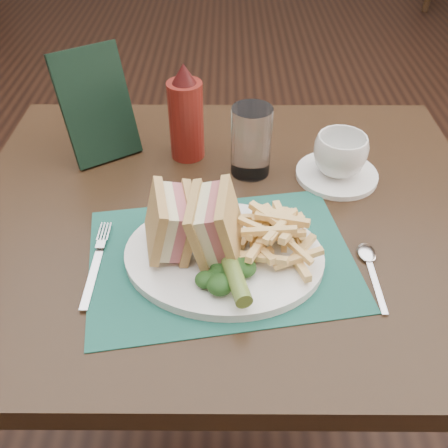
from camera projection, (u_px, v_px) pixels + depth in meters
name	position (u px, v px, depth m)	size (l,w,h in m)	color
floor	(226.00, 286.00, 1.72)	(7.00, 7.00, 0.00)	black
table_main	(227.00, 340.00, 1.10)	(0.90, 0.75, 0.75)	black
placemat	(221.00, 258.00, 0.76)	(0.40, 0.28, 0.00)	#1A5448
plate	(224.00, 256.00, 0.75)	(0.30, 0.24, 0.01)	white
sandwich_half_a	(156.00, 224.00, 0.72)	(0.06, 0.10, 0.09)	tan
sandwich_half_b	(201.00, 222.00, 0.72)	(0.06, 0.10, 0.09)	tan
kale_garnish	(229.00, 274.00, 0.69)	(0.11, 0.08, 0.03)	#163613
pickle_spear	(233.00, 271.00, 0.69)	(0.02, 0.02, 0.12)	#54712B
fries_pile	(276.00, 231.00, 0.74)	(0.18, 0.20, 0.06)	#F5CC7A
fork	(96.00, 262.00, 0.74)	(0.03, 0.17, 0.01)	silver
spoon	(373.00, 273.00, 0.73)	(0.03, 0.15, 0.01)	silver
saucer	(337.00, 175.00, 0.92)	(0.15, 0.15, 0.01)	white
coffee_cup	(340.00, 155.00, 0.89)	(0.10, 0.10, 0.08)	white
drinking_glass	(251.00, 141.00, 0.89)	(0.07, 0.07, 0.13)	white
ketchup_bottle	(186.00, 112.00, 0.92)	(0.07, 0.07, 0.19)	#621610
check_presenter	(97.00, 106.00, 0.92)	(0.13, 0.01, 0.21)	black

